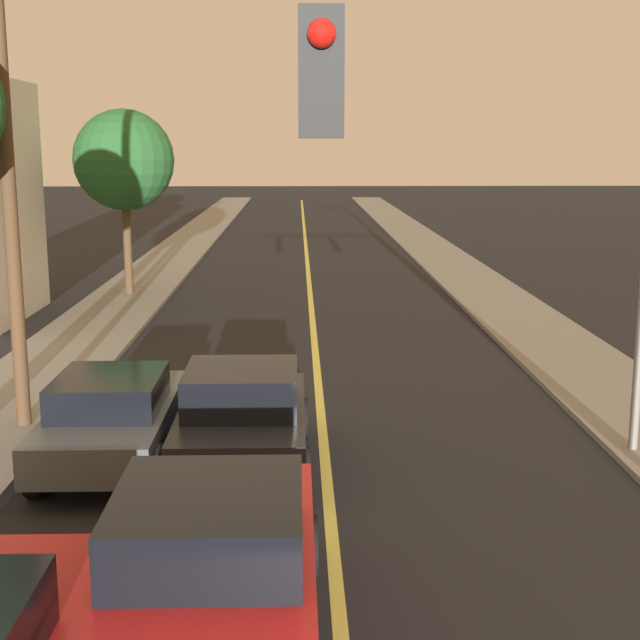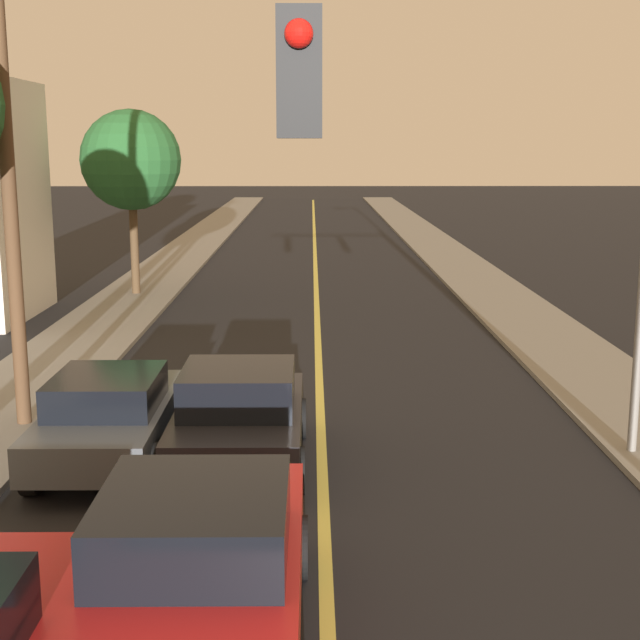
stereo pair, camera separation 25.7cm
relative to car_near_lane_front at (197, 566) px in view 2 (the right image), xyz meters
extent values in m
cube|color=black|center=(1.23, 31.36, -0.83)|extent=(8.82, 80.00, 0.01)
cube|color=#D1C14C|center=(1.23, 31.36, -0.82)|extent=(0.16, 76.00, 0.00)
cube|color=gray|center=(-4.42, 31.36, -0.77)|extent=(2.50, 80.00, 0.12)
cube|color=gray|center=(6.89, 31.36, -0.77)|extent=(2.50, 80.00, 0.12)
cube|color=red|center=(0.00, 0.04, -0.14)|extent=(1.95, 4.33, 0.67)
cube|color=black|center=(0.00, -0.13, 0.50)|extent=(1.72, 1.95, 0.61)
cylinder|color=black|center=(-0.93, 1.39, -0.48)|extent=(0.22, 0.70, 0.70)
cylinder|color=black|center=(0.93, 1.39, -0.48)|extent=(0.22, 0.70, 0.70)
cube|color=black|center=(0.00, 5.01, -0.21)|extent=(1.85, 3.81, 0.58)
cube|color=black|center=(0.00, 4.85, 0.38)|extent=(1.63, 1.71, 0.61)
cylinder|color=black|center=(-0.88, 6.19, -0.50)|extent=(0.22, 0.66, 0.66)
cylinder|color=black|center=(0.88, 6.19, -0.50)|extent=(0.22, 0.66, 0.66)
cylinder|color=black|center=(-0.88, 3.83, -0.50)|extent=(0.22, 0.66, 0.66)
cylinder|color=black|center=(0.88, 3.83, -0.50)|extent=(0.22, 0.66, 0.66)
cube|color=#474C51|center=(-1.94, 5.06, -0.19)|extent=(1.72, 4.04, 0.56)
cube|color=black|center=(-1.94, 4.90, 0.34)|extent=(1.52, 1.82, 0.49)
cylinder|color=black|center=(-2.76, 6.32, -0.47)|extent=(0.22, 0.73, 0.73)
cylinder|color=black|center=(-1.12, 6.32, -0.47)|extent=(0.22, 0.73, 0.73)
cylinder|color=black|center=(-2.76, 3.81, -0.47)|extent=(0.22, 0.73, 0.73)
cylinder|color=black|center=(-1.12, 3.81, -0.47)|extent=(0.22, 0.73, 0.73)
cube|color=black|center=(1.00, -1.30, 4.40)|extent=(0.32, 0.28, 0.90)
sphere|color=red|center=(1.00, -1.48, 4.64)|extent=(0.20, 0.20, 0.20)
cylinder|color=#513823|center=(-3.77, 6.67, 3.79)|extent=(0.24, 0.24, 9.00)
cylinder|color=#4C3823|center=(-4.45, 19.98, 0.82)|extent=(0.26, 0.26, 3.06)
sphere|color=#235628|center=(-4.45, 19.98, 3.43)|extent=(3.08, 3.08, 3.08)
camera|label=1|loc=(0.83, -7.78, 3.91)|focal=50.00mm
camera|label=2|loc=(1.08, -7.79, 3.91)|focal=50.00mm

